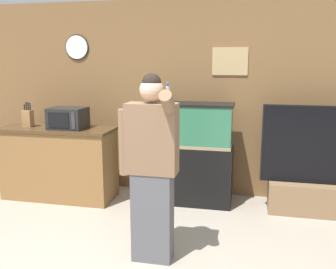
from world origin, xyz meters
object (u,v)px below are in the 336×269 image
object	(u,v)px
counter_island	(59,163)
person_standing	(151,166)
knife_block	(28,118)
tv_on_stand	(316,183)
aquarium_on_stand	(190,153)
microwave	(68,118)

from	to	relation	value
counter_island	person_standing	xyz separation A→B (m)	(1.61, -1.29, 0.41)
counter_island	knife_block	bearing A→B (deg)	-177.23
knife_block	person_standing	bearing A→B (deg)	-32.14
knife_block	tv_on_stand	bearing A→B (deg)	3.00
knife_block	tv_on_stand	size ratio (longest dim) A/B	0.25
aquarium_on_stand	person_standing	size ratio (longest dim) A/B	0.76
counter_island	tv_on_stand	bearing A→B (deg)	3.03
microwave	knife_block	bearing A→B (deg)	179.55
aquarium_on_stand	person_standing	world-z (taller)	person_standing
aquarium_on_stand	knife_block	bearing A→B (deg)	-174.01
counter_island	knife_block	distance (m)	0.72
aquarium_on_stand	person_standing	bearing A→B (deg)	-94.15
counter_island	knife_block	size ratio (longest dim) A/B	4.56
tv_on_stand	person_standing	world-z (taller)	person_standing
aquarium_on_stand	person_standing	xyz separation A→B (m)	(-0.11, -1.49, 0.24)
microwave	tv_on_stand	size ratio (longest dim) A/B	0.34
tv_on_stand	microwave	bearing A→B (deg)	-176.35
aquarium_on_stand	tv_on_stand	xyz separation A→B (m)	(1.52, -0.03, -0.27)
knife_block	tv_on_stand	world-z (taller)	tv_on_stand
microwave	person_standing	distance (m)	1.92
microwave	aquarium_on_stand	bearing A→B (deg)	8.36
counter_island	microwave	xyz separation A→B (m)	(0.17, -0.02, 0.61)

